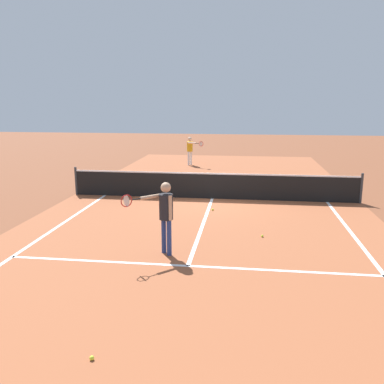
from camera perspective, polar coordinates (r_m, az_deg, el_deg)
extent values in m
plane|color=brown|center=(15.23, 2.82, -0.92)|extent=(60.00, 60.00, 0.00)
cube|color=#9E5433|center=(15.23, 2.82, -0.92)|extent=(10.62, 24.40, 0.00)
cube|color=white|center=(10.88, -22.36, -7.40)|extent=(0.10, 11.89, 0.01)
cube|color=white|center=(9.94, 24.38, -9.47)|extent=(0.10, 11.89, 0.01)
cube|color=white|center=(9.16, -0.57, -10.17)|extent=(8.22, 0.10, 0.01)
cube|color=white|center=(12.15, 1.56, -4.38)|extent=(0.10, 6.40, 0.01)
cylinder|color=#33383D|center=(16.38, -15.73, 1.49)|extent=(0.09, 0.09, 1.07)
cylinder|color=#33383D|center=(15.60, 22.38, 0.47)|extent=(0.09, 0.09, 1.07)
cube|color=black|center=(15.13, 2.84, 0.76)|extent=(10.47, 0.02, 0.91)
cube|color=white|center=(15.04, 2.86, 2.55)|extent=(10.47, 0.03, 0.05)
cylinder|color=navy|center=(9.63, -3.18, -6.35)|extent=(0.11, 0.11, 0.85)
cylinder|color=navy|center=(9.80, -3.92, -6.02)|extent=(0.11, 0.11, 0.85)
cylinder|color=black|center=(9.51, -3.61, -2.05)|extent=(0.32, 0.32, 0.60)
sphere|color=tan|center=(9.40, -3.65, 0.64)|extent=(0.24, 0.24, 0.24)
cylinder|color=tan|center=(9.37, -3.02, -2.21)|extent=(0.08, 0.08, 0.58)
cylinder|color=tan|center=(9.43, -5.67, -0.65)|extent=(0.46, 0.47, 0.08)
cylinder|color=black|center=(9.23, -7.76, -1.00)|extent=(0.17, 0.18, 0.03)
torus|color=red|center=(9.11, -9.06, -1.21)|extent=(0.21, 0.22, 0.28)
cylinder|color=silver|center=(9.11, -9.06, -1.21)|extent=(0.18, 0.18, 0.25)
cylinder|color=white|center=(23.22, -0.15, 4.73)|extent=(0.11, 0.11, 0.77)
cylinder|color=white|center=(23.04, -0.47, 4.67)|extent=(0.11, 0.11, 0.77)
cylinder|color=gold|center=(23.05, -0.31, 6.31)|extent=(0.32, 0.32, 0.54)
sphere|color=beige|center=(23.01, -0.31, 7.35)|extent=(0.21, 0.21, 0.21)
cylinder|color=beige|center=(23.18, -0.06, 6.37)|extent=(0.08, 0.08, 0.53)
cylinder|color=beige|center=(22.73, -0.02, 6.79)|extent=(0.50, 0.32, 0.08)
cylinder|color=black|center=(22.52, 0.76, 6.73)|extent=(0.21, 0.13, 0.03)
torus|color=red|center=(22.39, 1.26, 6.70)|extent=(0.26, 0.15, 0.28)
cylinder|color=silver|center=(22.39, 1.26, 6.70)|extent=(0.12, 0.22, 0.25)
sphere|color=#CCE033|center=(6.34, -13.69, -21.40)|extent=(0.07, 0.07, 0.07)
sphere|color=#CCE033|center=(11.12, 9.70, -6.02)|extent=(0.07, 0.07, 0.07)
sphere|color=#CCE033|center=(13.57, 2.89, -2.45)|extent=(0.07, 0.07, 0.07)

